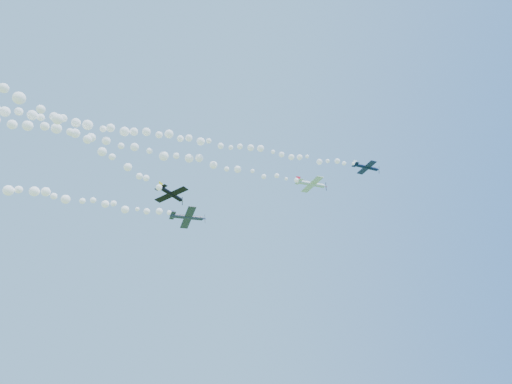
{
  "coord_description": "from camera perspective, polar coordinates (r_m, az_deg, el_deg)",
  "views": [
    {
      "loc": [
        -4.29,
        -79.45,
        2.0
      ],
      "look_at": [
        4.56,
        -6.38,
        46.33
      ],
      "focal_mm": 30.0,
      "sensor_mm": 36.0,
      "label": 1
    }
  ],
  "objects": [
    {
      "name": "plane_grey",
      "position": [
        92.06,
        -9.08,
        -3.33
      ],
      "size": [
        7.91,
        8.35,
        2.2
      ],
      "rotation": [
        -0.14,
        -0.08,
        0.24
      ],
      "color": "#34384C"
    },
    {
      "name": "plane_navy",
      "position": [
        93.46,
        14.51,
        3.22
      ],
      "size": [
        6.17,
        6.54,
        2.3
      ],
      "rotation": [
        0.15,
        0.07,
        0.14
      ],
      "color": "#0E193D"
    },
    {
      "name": "plane_white",
      "position": [
        90.99,
        7.44,
        1.07
      ],
      "size": [
        7.26,
        7.69,
        1.97
      ],
      "rotation": [
        0.07,
        -0.04,
        0.24
      ],
      "color": "white"
    },
    {
      "name": "plane_black",
      "position": [
        73.1,
        -11.24,
        -0.27
      ],
      "size": [
        5.75,
        5.45,
        1.74
      ],
      "rotation": [
        -0.1,
        -0.02,
        0.9
      ],
      "color": "black"
    },
    {
      "name": "smoke_trail_navy",
      "position": [
        83.52,
        -8.83,
        6.94
      ],
      "size": [
        70.39,
        11.99,
        2.5
      ],
      "primitive_type": null,
      "color": "white"
    },
    {
      "name": "smoke_trail_white",
      "position": [
        82.39,
        -17.79,
        6.04
      ],
      "size": [
        72.33,
        19.98,
        3.05
      ],
      "primitive_type": null,
      "color": "white"
    }
  ]
}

